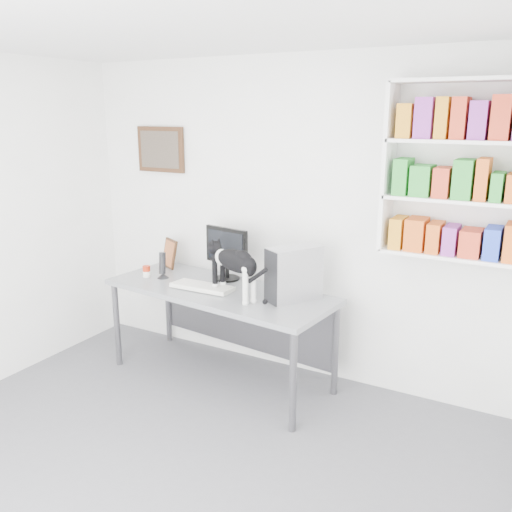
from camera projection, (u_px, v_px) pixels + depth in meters
name	position (u px, v px, depth m)	size (l,w,h in m)	color
room	(125.00, 282.00, 2.94)	(4.01, 4.01, 2.70)	#5B5B61
bookshelf	(460.00, 171.00, 3.72)	(1.03, 0.28, 1.24)	white
wall_art	(161.00, 149.00, 5.07)	(0.52, 0.04, 0.42)	#432615
desk	(220.00, 334.00, 4.61)	(1.97, 0.76, 0.82)	slate
monitor	(227.00, 253.00, 4.69)	(0.44, 0.21, 0.47)	black
keyboard	(202.00, 287.00, 4.49)	(0.53, 0.20, 0.04)	silver
pc_tower	(294.00, 274.00, 4.19)	(0.19, 0.42, 0.42)	#A9AAAE
speaker	(162.00, 265.00, 4.76)	(0.11, 0.11, 0.24)	black
leaning_print	(170.00, 253.00, 5.09)	(0.22, 0.09, 0.28)	#432615
soup_can	(147.00, 271.00, 4.82)	(0.07, 0.07, 0.10)	red
cat	(235.00, 273.00, 4.24)	(0.66, 0.18, 0.41)	black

